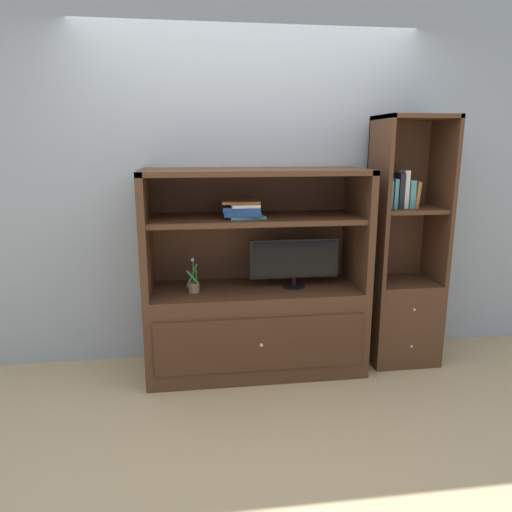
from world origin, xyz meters
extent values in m
plane|color=tan|center=(0.00, 0.00, 0.00)|extent=(8.00, 8.00, 0.00)
cube|color=#9EA8B2|center=(0.00, 0.75, 1.40)|extent=(6.00, 0.10, 2.80)
cube|color=#4C2D1C|center=(0.00, 0.40, 0.32)|extent=(1.58, 0.59, 0.63)
cube|color=#462A19|center=(0.00, 0.10, 0.32)|extent=(1.46, 0.02, 0.38)
sphere|color=silver|center=(0.00, 0.08, 0.32)|extent=(0.02, 0.02, 0.02)
cube|color=#4C2D1C|center=(-0.77, 0.40, 1.06)|extent=(0.05, 0.59, 0.86)
cube|color=#4C2D1C|center=(0.77, 0.40, 1.06)|extent=(0.05, 0.59, 0.86)
cube|color=#4C2D1C|center=(0.00, 0.68, 1.06)|extent=(1.58, 0.02, 0.86)
cube|color=#4C2D1C|center=(0.00, 0.40, 1.48)|extent=(1.58, 0.59, 0.04)
cube|color=#4C2D1C|center=(0.00, 0.40, 1.14)|extent=(1.48, 0.53, 0.04)
cylinder|color=black|center=(0.29, 0.38, 0.64)|extent=(0.16, 0.16, 0.01)
cylinder|color=black|center=(0.29, 0.38, 0.68)|extent=(0.03, 0.03, 0.06)
cube|color=black|center=(0.29, 0.38, 0.85)|extent=(0.66, 0.02, 0.29)
cube|color=black|center=(0.29, 0.36, 0.85)|extent=(0.61, 0.00, 0.26)
cylinder|color=#8C7251|center=(-0.45, 0.35, 0.67)|extent=(0.08, 0.08, 0.07)
cylinder|color=#3D6B33|center=(-0.45, 0.35, 0.80)|extent=(0.01, 0.01, 0.19)
cube|color=#2D7A38|center=(-0.43, 0.35, 0.75)|extent=(0.01, 0.13, 0.12)
cube|color=#2D7A38|center=(-0.46, 0.37, 0.75)|extent=(0.08, 0.05, 0.16)
cube|color=#2D7A38|center=(-0.45, 0.33, 0.75)|extent=(0.09, 0.04, 0.09)
sphere|color=#DB9EC6|center=(-0.45, 0.35, 0.87)|extent=(0.02, 0.02, 0.02)
cube|color=teal|center=(-0.08, 0.40, 1.17)|extent=(0.27, 0.32, 0.02)
cube|color=#2D519E|center=(-0.10, 0.39, 1.19)|extent=(0.26, 0.31, 0.03)
cube|color=#2D519E|center=(-0.10, 0.40, 1.22)|extent=(0.28, 0.31, 0.03)
cube|color=silver|center=(-0.09, 0.40, 1.25)|extent=(0.21, 0.34, 0.02)
cube|color=#A56638|center=(-0.10, 0.40, 1.27)|extent=(0.28, 0.27, 0.02)
cube|color=#4C2D1C|center=(1.15, 0.40, 0.32)|extent=(0.52, 0.42, 0.64)
sphere|color=silver|center=(1.15, 0.19, 0.48)|extent=(0.02, 0.02, 0.02)
sphere|color=silver|center=(1.15, 0.19, 0.19)|extent=(0.02, 0.02, 0.02)
cube|color=#4C2D1C|center=(0.91, 0.40, 1.25)|extent=(0.03, 0.42, 1.22)
cube|color=#4C2D1C|center=(1.39, 0.40, 1.25)|extent=(0.03, 0.42, 1.22)
cube|color=#4C2D1C|center=(1.15, 0.60, 1.25)|extent=(0.52, 0.02, 1.22)
cube|color=#4C2D1C|center=(1.15, 0.40, 1.19)|extent=(0.46, 0.38, 0.03)
cube|color=#4C2D1C|center=(1.15, 0.40, 1.85)|extent=(0.52, 0.42, 0.03)
cube|color=teal|center=(0.97, 0.40, 1.31)|extent=(0.04, 0.15, 0.20)
cube|color=teal|center=(1.01, 0.40, 1.31)|extent=(0.03, 0.17, 0.21)
cube|color=black|center=(1.05, 0.40, 1.33)|extent=(0.04, 0.17, 0.25)
cube|color=silver|center=(1.09, 0.40, 1.34)|extent=(0.04, 0.14, 0.27)
cube|color=teal|center=(1.14, 0.40, 1.31)|extent=(0.04, 0.15, 0.20)
cube|color=#A56638|center=(1.18, 0.40, 1.30)|extent=(0.04, 0.17, 0.19)
camera|label=1|loc=(-0.46, -2.93, 1.66)|focal=33.52mm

